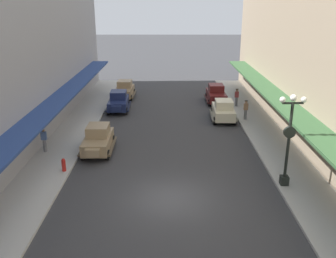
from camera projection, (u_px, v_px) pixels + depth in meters
ground_plane at (168, 198)px, 19.63m from camera, size 200.00×200.00×0.00m
sidewalk_left at (26, 197)px, 19.58m from camera, size 3.00×60.00×0.15m
sidewalk_right at (310, 197)px, 19.63m from camera, size 3.00×60.00×0.15m
parked_car_0 at (97, 139)px, 25.39m from camera, size 2.19×4.28×1.84m
parked_car_1 at (222, 110)px, 32.21m from camera, size 2.25×4.30×1.84m
parked_car_2 at (123, 89)px, 39.56m from camera, size 2.22×4.29×1.84m
parked_car_3 at (215, 94)px, 37.77m from camera, size 2.18×4.27×1.84m
parked_car_4 at (117, 101)px, 35.00m from camera, size 2.25×4.30×1.84m
lamp_post_with_clock at (288, 137)px, 19.91m from camera, size 1.42×0.44×5.16m
fire_hydrant at (62, 165)px, 22.29m from camera, size 0.24×0.24×0.82m
pedestrian_0 at (244, 110)px, 31.96m from camera, size 0.36×0.28×1.67m
pedestrian_1 at (235, 97)px, 36.08m from camera, size 0.36×0.28×1.67m
pedestrian_2 at (43, 140)px, 25.05m from camera, size 0.36×0.24×1.64m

